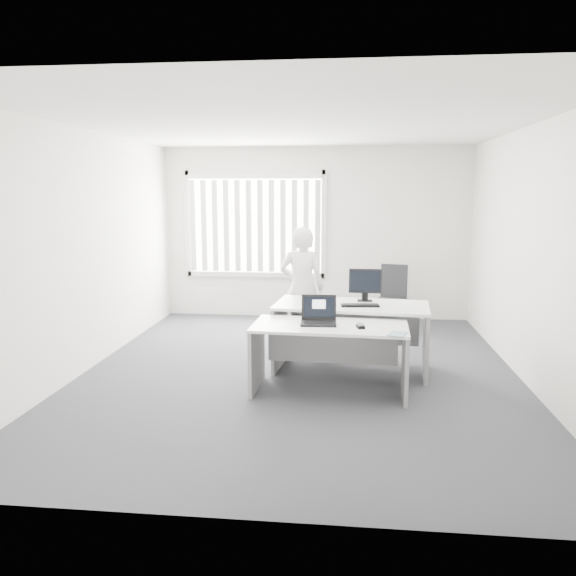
# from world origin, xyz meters

# --- Properties ---
(ground) EXTENTS (6.00, 6.00, 0.00)m
(ground) POSITION_xyz_m (0.00, 0.00, 0.00)
(ground) COLOR #403F45
(ground) RESTS_ON ground
(wall_back) EXTENTS (5.00, 0.02, 2.80)m
(wall_back) POSITION_xyz_m (0.00, 3.00, 1.40)
(wall_back) COLOR white
(wall_back) RESTS_ON ground
(wall_front) EXTENTS (5.00, 0.02, 2.80)m
(wall_front) POSITION_xyz_m (0.00, -3.00, 1.40)
(wall_front) COLOR white
(wall_front) RESTS_ON ground
(wall_left) EXTENTS (0.02, 6.00, 2.80)m
(wall_left) POSITION_xyz_m (-2.50, 0.00, 1.40)
(wall_left) COLOR white
(wall_left) RESTS_ON ground
(wall_right) EXTENTS (0.02, 6.00, 2.80)m
(wall_right) POSITION_xyz_m (2.50, 0.00, 1.40)
(wall_right) COLOR white
(wall_right) RESTS_ON ground
(ceiling) EXTENTS (5.00, 6.00, 0.02)m
(ceiling) POSITION_xyz_m (0.00, 0.00, 2.80)
(ceiling) COLOR silver
(ceiling) RESTS_ON wall_back
(window) EXTENTS (2.32, 0.06, 1.76)m
(window) POSITION_xyz_m (-1.00, 2.96, 1.55)
(window) COLOR silver
(window) RESTS_ON wall_back
(blinds) EXTENTS (2.20, 0.10, 1.50)m
(blinds) POSITION_xyz_m (-1.00, 2.90, 1.52)
(blinds) COLOR white
(blinds) RESTS_ON wall_back
(desk_near) EXTENTS (1.63, 0.83, 0.73)m
(desk_near) POSITION_xyz_m (0.37, -0.60, 0.52)
(desk_near) COLOR white
(desk_near) RESTS_ON ground
(desk_far) EXTENTS (1.82, 0.99, 0.80)m
(desk_far) POSITION_xyz_m (0.59, 0.15, 0.58)
(desk_far) COLOR white
(desk_far) RESTS_ON ground
(office_chair) EXTENTS (0.68, 0.68, 0.97)m
(office_chair) POSITION_xyz_m (1.22, 2.34, 0.30)
(office_chair) COLOR black
(office_chair) RESTS_ON ground
(person) EXTENTS (0.60, 0.40, 1.63)m
(person) POSITION_xyz_m (-0.06, 1.11, 0.82)
(person) COLOR white
(person) RESTS_ON ground
(laptop) EXTENTS (0.38, 0.34, 0.28)m
(laptop) POSITION_xyz_m (0.25, -0.59, 0.87)
(laptop) COLOR black
(laptop) RESTS_ON desk_near
(paper_sheet) EXTENTS (0.31, 0.23, 0.00)m
(paper_sheet) POSITION_xyz_m (0.70, -0.73, 0.73)
(paper_sheet) COLOR white
(paper_sheet) RESTS_ON desk_near
(mouse) EXTENTS (0.09, 0.13, 0.05)m
(mouse) POSITION_xyz_m (0.68, -0.71, 0.75)
(mouse) COLOR #ABABAE
(mouse) RESTS_ON paper_sheet
(booklet) EXTENTS (0.21, 0.25, 0.01)m
(booklet) POSITION_xyz_m (1.02, -0.93, 0.73)
(booklet) COLOR white
(booklet) RESTS_ON desk_near
(keyboard) EXTENTS (0.44, 0.18, 0.02)m
(keyboard) POSITION_xyz_m (0.69, 0.03, 0.81)
(keyboard) COLOR black
(keyboard) RESTS_ON desk_far
(monitor) EXTENTS (0.39, 0.12, 0.39)m
(monitor) POSITION_xyz_m (0.75, 0.35, 0.99)
(monitor) COLOR black
(monitor) RESTS_ON desk_far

